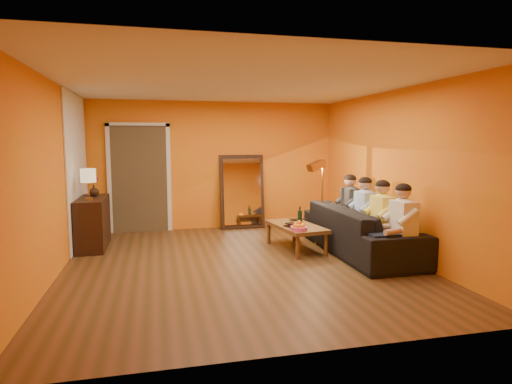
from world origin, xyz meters
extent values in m
cube|color=brown|center=(0.00, 0.00, 0.00)|extent=(5.00, 5.50, 0.00)
cube|color=white|center=(0.00, 0.00, 2.60)|extent=(5.00, 5.50, 0.00)
cube|color=orange|center=(0.00, 2.75, 1.30)|extent=(5.00, 0.00, 2.60)
cube|color=orange|center=(-2.50, 0.00, 1.30)|extent=(0.00, 5.50, 2.60)
cube|color=orange|center=(2.50, 0.00, 1.30)|extent=(0.00, 5.50, 2.60)
cube|color=white|center=(-2.48, 1.75, 1.30)|extent=(0.02, 1.90, 2.58)
cube|color=#3F2D19|center=(-1.50, 2.83, 1.05)|extent=(1.06, 0.30, 2.10)
cube|color=white|center=(-2.07, 2.71, 1.05)|extent=(0.08, 0.06, 2.20)
cube|color=white|center=(-0.93, 2.71, 1.05)|extent=(0.08, 0.06, 2.20)
cube|color=white|center=(-1.50, 2.71, 2.12)|extent=(1.22, 0.06, 0.08)
cube|color=#321F10|center=(0.55, 2.63, 0.76)|extent=(0.92, 0.27, 1.51)
cube|color=white|center=(0.55, 2.59, 0.76)|extent=(0.78, 0.21, 1.35)
cube|color=#321F10|center=(-2.24, 1.55, 0.42)|extent=(0.44, 1.18, 0.85)
imported|color=black|center=(2.00, 0.18, 0.37)|extent=(2.57, 1.00, 0.75)
cylinder|color=black|center=(1.11, 0.57, 0.58)|extent=(0.07, 0.07, 0.31)
imported|color=#B27F3F|center=(1.18, 0.74, 0.47)|extent=(0.13, 0.13, 0.10)
imported|color=black|center=(1.24, 0.97, 0.43)|extent=(0.35, 0.26, 0.03)
imported|color=#321F10|center=(0.88, 0.42, 0.43)|extent=(0.30, 0.34, 0.03)
imported|color=maroon|center=(0.89, 0.43, 0.45)|extent=(0.20, 0.26, 0.02)
imported|color=black|center=(0.88, 0.41, 0.47)|extent=(0.23, 0.25, 0.02)
imported|color=#321F10|center=(-2.24, 1.80, 0.95)|extent=(0.18, 0.18, 0.19)
camera|label=1|loc=(-1.17, -6.01, 1.79)|focal=30.00mm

